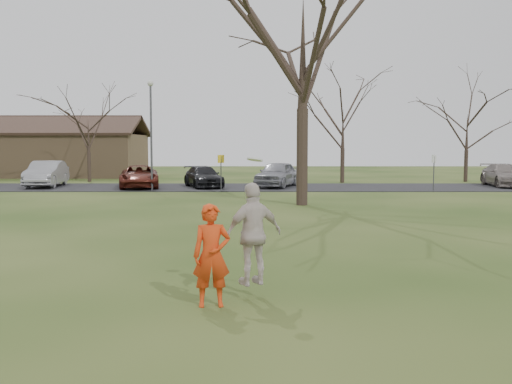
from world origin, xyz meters
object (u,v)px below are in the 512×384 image
(car_1, at_px, (47,174))
(car_3, at_px, (203,177))
(car_4, at_px, (277,174))
(big_tree, at_px, (303,43))
(car_2, at_px, (139,177))
(catching_play, at_px, (254,234))
(lamp_post, at_px, (151,121))
(player_defender, at_px, (212,255))
(building, at_px, (21,153))
(car_7, at_px, (505,175))

(car_1, distance_m, car_3, 9.84)
(car_3, bearing_deg, car_4, -16.25)
(big_tree, bearing_deg, car_2, 134.14)
(catching_play, bearing_deg, lamp_post, 104.90)
(player_defender, height_order, lamp_post, lamp_post)
(player_defender, bearing_deg, catching_play, 27.38)
(player_defender, bearing_deg, car_4, 77.81)
(catching_play, bearing_deg, car_4, 87.00)
(car_1, relative_size, car_2, 1.00)
(car_4, relative_size, lamp_post, 0.74)
(car_4, xyz_separation_m, building, (-21.28, 12.83, 1.10))
(car_2, distance_m, car_4, 8.45)
(car_2, xyz_separation_m, big_tree, (9.13, -9.41, 6.28))
(player_defender, height_order, car_3, player_defender)
(lamp_post, bearing_deg, car_7, 8.13)
(car_1, height_order, car_3, car_1)
(catching_play, bearing_deg, car_1, 117.39)
(building, bearing_deg, player_defender, -63.33)
(car_2, distance_m, car_7, 22.77)
(car_3, distance_m, car_4, 4.57)
(car_3, distance_m, catching_play, 25.08)
(car_1, bearing_deg, car_3, -8.10)
(car_2, distance_m, car_3, 3.89)
(player_defender, bearing_deg, car_3, 88.05)
(car_1, xyz_separation_m, catching_play, (13.07, -25.23, 0.28))
(car_1, relative_size, building, 0.24)
(car_2, height_order, building, building)
(lamp_post, bearing_deg, big_tree, -43.15)
(car_7, distance_m, big_tree, 18.34)
(car_7, bearing_deg, big_tree, -136.38)
(player_defender, distance_m, building, 42.98)
(building, bearing_deg, big_tree, -46.27)
(building, xyz_separation_m, big_tree, (22.00, -23.00, 5.07))
(car_4, xyz_separation_m, big_tree, (0.72, -10.17, 6.17))
(player_defender, xyz_separation_m, catching_play, (0.68, 0.48, 0.28))
(player_defender, height_order, car_4, player_defender)
(car_7, xyz_separation_m, catching_play, (-15.64, -25.51, 0.37))
(player_defender, relative_size, car_1, 0.34)
(car_7, xyz_separation_m, building, (-35.61, 12.41, 1.19))
(car_2, bearing_deg, car_4, -5.99)
(player_defender, distance_m, car_7, 30.69)
(car_4, bearing_deg, lamp_post, -140.58)
(car_7, bearing_deg, car_1, -173.71)
(car_2, distance_m, big_tree, 14.54)
(car_1, xyz_separation_m, car_2, (5.98, -0.90, -0.13))
(car_2, relative_size, lamp_post, 0.78)
(big_tree, bearing_deg, catching_play, -97.77)
(car_3, relative_size, catching_play, 2.00)
(car_2, bearing_deg, lamp_post, -70.55)
(car_2, relative_size, building, 0.24)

